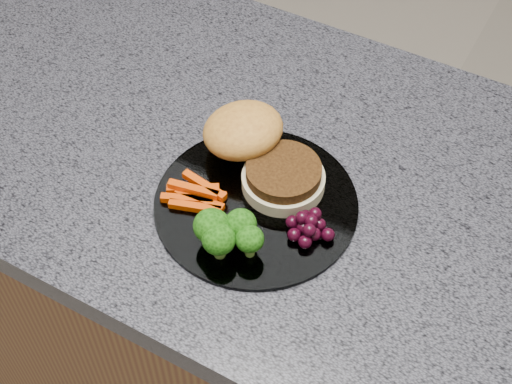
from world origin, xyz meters
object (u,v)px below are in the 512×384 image
plate (256,203)px  island_cabinet (267,329)px  burger (257,149)px  grape_bunch (308,227)px

plate → island_cabinet: bearing=104.7°
island_cabinet → plate: 0.48m
burger → grape_bunch: (0.11, -0.07, -0.01)m
island_cabinet → plate: plate is taller
burger → grape_bunch: bearing=-21.1°
plate → burger: burger is taller
island_cabinet → grape_bunch: grape_bunch is taller
grape_bunch → burger: bearing=146.9°
island_cabinet → grape_bunch: bearing=-42.3°
island_cabinet → burger: bearing=-122.4°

